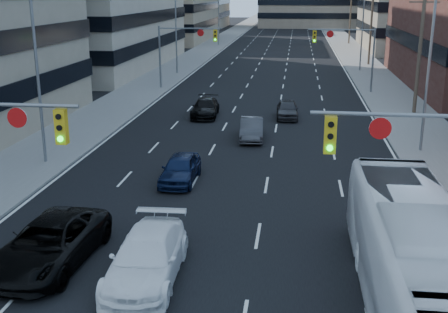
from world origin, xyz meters
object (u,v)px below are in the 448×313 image
object	(u,v)px
white_van	(147,258)
sedan_blue	(180,169)
black_pickup	(50,244)
transit_bus	(416,260)

from	to	relation	value
white_van	sedan_blue	xyz separation A→B (m)	(-0.90, 9.82, -0.08)
white_van	sedan_blue	distance (m)	9.86
black_pickup	sedan_blue	size ratio (longest dim) A/B	1.40
sedan_blue	black_pickup	bearing A→B (deg)	-105.77
sedan_blue	white_van	bearing A→B (deg)	-84.26
transit_bus	sedan_blue	distance (m)	14.12
white_van	transit_bus	size ratio (longest dim) A/B	0.45
transit_bus	black_pickup	bearing A→B (deg)	172.74
black_pickup	transit_bus	bearing A→B (deg)	-3.50
white_van	transit_bus	distance (m)	8.40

